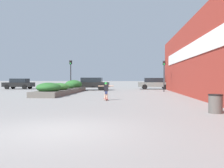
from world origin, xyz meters
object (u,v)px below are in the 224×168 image
at_px(trash_bin, 215,104).
at_px(traffic_light_left, 71,70).
at_px(car_leftmost, 154,83).
at_px(car_center_right, 91,84).
at_px(skateboarder, 106,89).
at_px(traffic_light_right, 164,71).
at_px(car_rightmost, 19,84).
at_px(skateboard, 106,99).

xyz_separation_m(trash_bin, traffic_light_left, (-10.60, 17.53, 2.03)).
relative_size(trash_bin, car_leftmost, 0.18).
bearing_deg(car_center_right, skateboarder, -166.67).
distance_m(car_leftmost, traffic_light_right, 6.71).
distance_m(skateboarder, traffic_light_left, 12.88).
bearing_deg(car_rightmost, traffic_light_right, -106.07).
height_order(skateboard, car_rightmost, car_rightmost).
height_order(car_rightmost, traffic_light_left, traffic_light_left).
xyz_separation_m(skateboarder, car_rightmost, (-14.22, 17.37, 0.00)).
distance_m(car_leftmost, car_rightmost, 19.09).
bearing_deg(car_leftmost, car_rightmost, -87.40).
bearing_deg(car_leftmost, traffic_light_right, 4.46).
relative_size(car_leftmost, traffic_light_right, 1.32).
xyz_separation_m(car_center_right, car_rightmost, (-10.70, 2.52, -0.06)).
xyz_separation_m(skateboarder, trash_bin, (5.28, -5.92, -0.38)).
bearing_deg(traffic_light_right, skateboard, -114.56).
relative_size(skateboard, traffic_light_right, 0.23).
bearing_deg(skateboard, car_leftmost, 58.92).
xyz_separation_m(trash_bin, car_leftmost, (-0.42, 24.16, 0.42)).
bearing_deg(skateboarder, skateboard, 163.82).
xyz_separation_m(skateboard, trash_bin, (5.28, -5.92, 0.33)).
xyz_separation_m(skateboarder, traffic_light_right, (5.36, 11.73, 1.59)).
distance_m(skateboarder, traffic_light_right, 12.99).
bearing_deg(skateboard, traffic_light_right, 49.26).
relative_size(trash_bin, traffic_light_right, 0.23).
relative_size(skateboarder, car_leftmost, 0.25).
relative_size(car_center_right, car_rightmost, 1.16).
height_order(trash_bin, car_center_right, car_center_right).
bearing_deg(skateboard, car_center_right, 87.16).
bearing_deg(car_rightmost, skateboarder, -140.70).
bearing_deg(trash_bin, car_rightmost, 129.93).
bearing_deg(car_rightmost, trash_bin, -140.07).
bearing_deg(car_center_right, traffic_light_left, 150.93).
bearing_deg(trash_bin, car_leftmost, 91.00).
height_order(skateboarder, car_center_right, car_center_right).
xyz_separation_m(car_leftmost, traffic_light_right, (0.51, -6.51, 1.54)).
height_order(skateboarder, traffic_light_left, traffic_light_left).
bearing_deg(skateboard, car_rightmost, 113.12).
relative_size(car_leftmost, car_rightmost, 1.13).
relative_size(trash_bin, car_rightmost, 0.20).
bearing_deg(car_leftmost, skateboarder, -14.90).
distance_m(traffic_light_left, traffic_light_right, 10.68).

